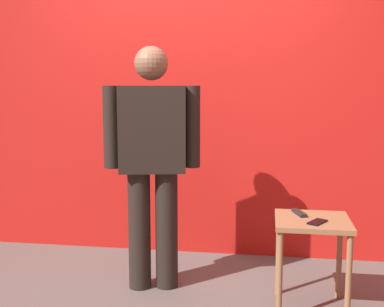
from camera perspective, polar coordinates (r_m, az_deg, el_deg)
back_wall_red at (r=4.12m, az=0.29°, el=10.38°), size 5.64×0.12×3.18m
standing_person at (r=3.37m, az=-4.60°, el=-0.24°), size 0.66×0.31×1.66m
side_table at (r=3.21m, az=13.66°, el=-9.18°), size 0.46×0.46×0.58m
cell_phone at (r=3.10m, az=14.24°, el=-7.66°), size 0.13×0.16×0.01m
tv_remote at (r=3.27m, az=12.24°, el=-6.70°), size 0.09×0.18×0.02m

